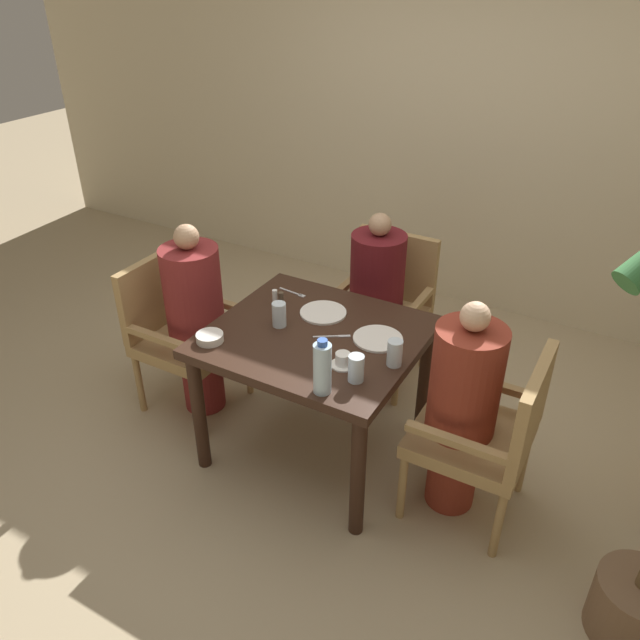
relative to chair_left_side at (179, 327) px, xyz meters
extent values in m
plane|color=tan|center=(0.91, 0.00, -0.50)|extent=(16.00, 16.00, 0.00)
cube|color=beige|center=(0.91, 2.05, 0.90)|extent=(8.00, 0.06, 2.80)
cube|color=#331E14|center=(0.91, 0.00, 0.22)|extent=(1.03, 0.94, 0.05)
cylinder|color=#331E14|center=(0.46, -0.41, -0.15)|extent=(0.07, 0.07, 0.70)
cylinder|color=#331E14|center=(1.36, -0.41, -0.15)|extent=(0.07, 0.07, 0.70)
cylinder|color=#331E14|center=(0.46, 0.41, -0.15)|extent=(0.07, 0.07, 0.70)
cylinder|color=#331E14|center=(1.36, 0.41, -0.15)|extent=(0.07, 0.07, 0.70)
cube|color=#A88451|center=(0.08, 0.00, -0.07)|extent=(0.52, 0.52, 0.07)
cube|color=#A88451|center=(-0.16, 0.00, 0.18)|extent=(0.05, 0.52, 0.44)
cube|color=#A88451|center=(0.08, 0.24, 0.08)|extent=(0.47, 0.04, 0.04)
cube|color=#A88451|center=(0.08, -0.24, 0.08)|extent=(0.47, 0.04, 0.04)
cylinder|color=#A88451|center=(0.31, 0.23, -0.31)|extent=(0.04, 0.04, 0.39)
cylinder|color=#A88451|center=(0.31, -0.23, -0.31)|extent=(0.04, 0.04, 0.39)
cylinder|color=#A88451|center=(-0.15, 0.23, -0.31)|extent=(0.04, 0.04, 0.39)
cylinder|color=#A88451|center=(-0.15, -0.23, -0.31)|extent=(0.04, 0.04, 0.39)
cylinder|color=maroon|center=(0.14, 0.00, -0.27)|extent=(0.24, 0.24, 0.46)
cylinder|color=maroon|center=(0.14, 0.00, 0.24)|extent=(0.32, 0.32, 0.57)
sphere|color=tan|center=(0.14, 0.00, 0.60)|extent=(0.13, 0.13, 0.13)
cube|color=#A88451|center=(0.91, 0.79, -0.07)|extent=(0.52, 0.52, 0.07)
cube|color=#A88451|center=(0.91, 1.03, 0.18)|extent=(0.52, 0.05, 0.44)
cube|color=#A88451|center=(1.15, 0.79, 0.08)|extent=(0.04, 0.47, 0.04)
cube|color=#A88451|center=(0.67, 0.79, 0.08)|extent=(0.04, 0.47, 0.04)
cylinder|color=#A88451|center=(1.14, 0.56, -0.31)|extent=(0.04, 0.04, 0.39)
cylinder|color=#A88451|center=(0.68, 0.56, -0.31)|extent=(0.04, 0.04, 0.39)
cylinder|color=#A88451|center=(1.14, 1.02, -0.31)|extent=(0.04, 0.04, 0.39)
cylinder|color=#A88451|center=(0.68, 1.02, -0.31)|extent=(0.04, 0.04, 0.39)
cylinder|color=#5B1419|center=(0.91, 0.73, -0.27)|extent=(0.24, 0.24, 0.46)
cylinder|color=#5B1419|center=(0.91, 0.73, 0.23)|extent=(0.32, 0.32, 0.53)
sphere|color=tan|center=(0.91, 0.73, 0.56)|extent=(0.13, 0.13, 0.13)
cube|color=#A88451|center=(1.74, 0.00, -0.07)|extent=(0.52, 0.52, 0.07)
cube|color=#A88451|center=(1.98, 0.00, 0.18)|extent=(0.05, 0.52, 0.44)
cube|color=#A88451|center=(1.74, -0.24, 0.08)|extent=(0.47, 0.04, 0.04)
cube|color=#A88451|center=(1.74, 0.24, 0.08)|extent=(0.47, 0.04, 0.04)
cylinder|color=#A88451|center=(1.51, -0.23, -0.31)|extent=(0.04, 0.04, 0.39)
cylinder|color=#A88451|center=(1.51, 0.23, -0.31)|extent=(0.04, 0.04, 0.39)
cylinder|color=#A88451|center=(1.97, -0.23, -0.31)|extent=(0.04, 0.04, 0.39)
cylinder|color=#A88451|center=(1.97, 0.23, -0.31)|extent=(0.04, 0.04, 0.39)
cylinder|color=maroon|center=(1.68, 0.00, -0.27)|extent=(0.24, 0.24, 0.46)
cylinder|color=maroon|center=(1.68, 0.00, 0.23)|extent=(0.32, 0.32, 0.54)
sphere|color=tan|center=(1.68, 0.00, 0.56)|extent=(0.13, 0.13, 0.13)
cylinder|color=brown|center=(2.55, -0.32, -0.36)|extent=(0.33, 0.33, 0.28)
cylinder|color=white|center=(0.85, 0.18, 0.25)|extent=(0.24, 0.24, 0.01)
cylinder|color=white|center=(1.21, 0.10, 0.25)|extent=(0.24, 0.24, 0.01)
cylinder|color=white|center=(1.16, -0.18, 0.25)|extent=(0.11, 0.11, 0.01)
cylinder|color=white|center=(1.16, -0.18, 0.28)|extent=(0.07, 0.07, 0.06)
cylinder|color=white|center=(0.50, -0.32, 0.26)|extent=(0.13, 0.13, 0.04)
cylinder|color=silver|center=(1.17, -0.40, 0.36)|extent=(0.08, 0.08, 0.24)
cylinder|color=#3359B2|center=(1.17, -0.40, 0.49)|extent=(0.04, 0.04, 0.03)
cylinder|color=silver|center=(0.72, -0.03, 0.31)|extent=(0.07, 0.07, 0.13)
cylinder|color=silver|center=(1.26, -0.25, 0.31)|extent=(0.07, 0.07, 0.13)
cylinder|color=silver|center=(1.36, -0.06, 0.31)|extent=(0.07, 0.07, 0.13)
cylinder|color=white|center=(0.57, 0.16, 0.28)|extent=(0.03, 0.03, 0.08)
cylinder|color=#4C3D2D|center=(0.61, 0.16, 0.28)|extent=(0.03, 0.03, 0.07)
cube|color=silver|center=(0.58, 0.30, 0.25)|extent=(0.16, 0.03, 0.00)
cube|color=silver|center=(0.66, 0.29, 0.25)|extent=(0.04, 0.03, 0.00)
cube|color=silver|center=(0.99, 0.00, 0.25)|extent=(0.14, 0.09, 0.00)
cube|color=silver|center=(1.05, 0.04, 0.25)|extent=(0.06, 0.05, 0.00)
camera|label=1|loc=(2.22, -2.27, 1.89)|focal=35.00mm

